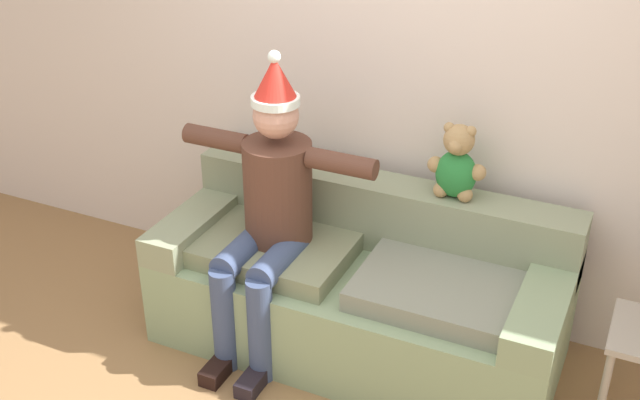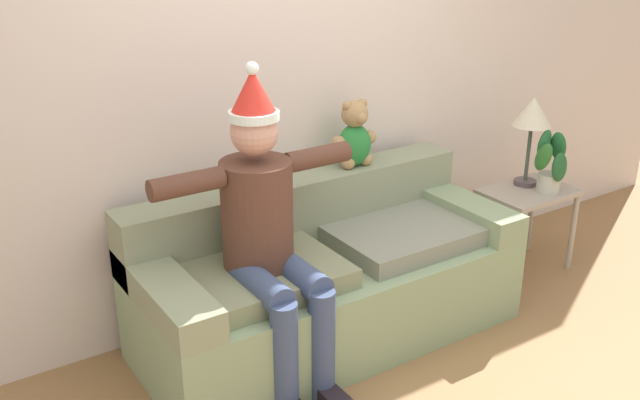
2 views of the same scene
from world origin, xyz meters
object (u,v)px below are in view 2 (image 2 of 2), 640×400
Objects in this scene: teddy_bear at (355,137)px; potted_plant at (550,164)px; side_table at (528,203)px; person_seated at (268,228)px; couch at (325,278)px; table_lamp at (532,116)px.

potted_plant is (1.17, -0.42, -0.26)m from teddy_bear.
teddy_bear is at bearing 163.41° from side_table.
person_seated is 4.05× the size of teddy_bear.
teddy_bear is 0.67× the size of side_table.
teddy_bear reaches higher than side_table.
table_lamp reaches higher than couch.
couch is at bearing 174.26° from potted_plant.
potted_plant is at bearing -5.74° from couch.
couch reaches higher than side_table.
potted_plant is (0.01, -0.17, -0.26)m from table_lamp.
person_seated is at bearing -174.96° from table_lamp.
table_lamp is (1.53, 0.01, 0.66)m from couch.
table_lamp is (0.05, 0.08, 0.54)m from side_table.
potted_plant is at bearing -56.30° from side_table.
person_seated is at bearing -152.10° from teddy_bear.
couch is 5.32× the size of teddy_bear.
side_table is (1.11, -0.33, -0.54)m from teddy_bear.
teddy_bear is (0.37, 0.26, 0.66)m from couch.
person_seated reaches higher than couch.
couch is 3.59× the size of table_lamp.
person_seated is 1.98m from table_lamp.
table_lamp is at bearing 93.07° from potted_plant.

